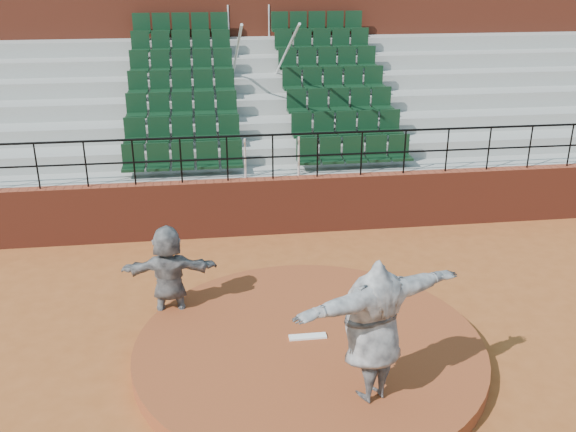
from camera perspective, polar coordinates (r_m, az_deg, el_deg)
The scene contains 9 objects.
ground at distance 10.43m, azimuth 1.89°, elevation -12.33°, with size 90.00×90.00×0.00m, color #984D22.
pitchers_mound at distance 10.36m, azimuth 1.89°, elevation -11.76°, with size 5.50×5.50×0.25m, color brown.
pitching_rubber at distance 10.40m, azimuth 1.77°, elevation -10.66°, with size 0.60×0.15×0.03m, color white.
boundary_wall at distance 14.54m, azimuth -1.32°, elevation 0.92°, with size 24.00×0.30×1.30m, color maroon.
wall_railing at distance 14.10m, azimuth -1.37°, elevation 6.16°, with size 24.04×0.05×1.03m.
seating_deck at distance 17.76m, azimuth -2.68°, elevation 7.49°, with size 24.00×5.97×4.63m.
press_box_facade at distance 21.26m, azimuth -3.79°, elevation 15.68°, with size 24.00×3.00×7.10m, color maroon.
pitcher at distance 8.70m, azimuth 7.57°, elevation -10.03°, with size 2.56×0.70×2.08m, color black.
fielder at distance 11.11m, azimuth -10.53°, elevation -5.14°, with size 1.64×0.52×1.76m, color black.
Camera 1 is at (-1.49, -8.48, 5.88)m, focal length 40.00 mm.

